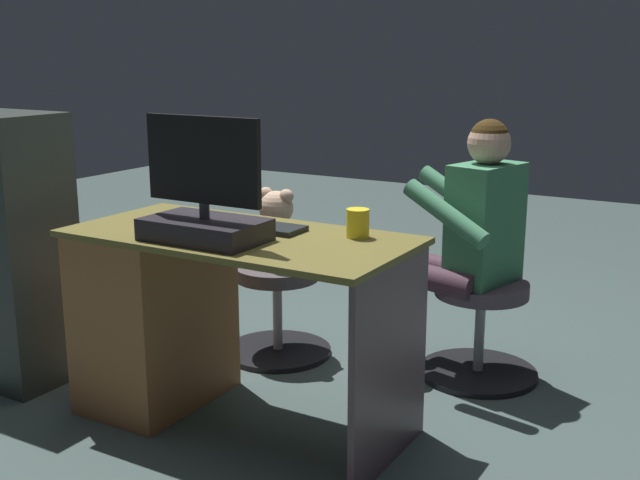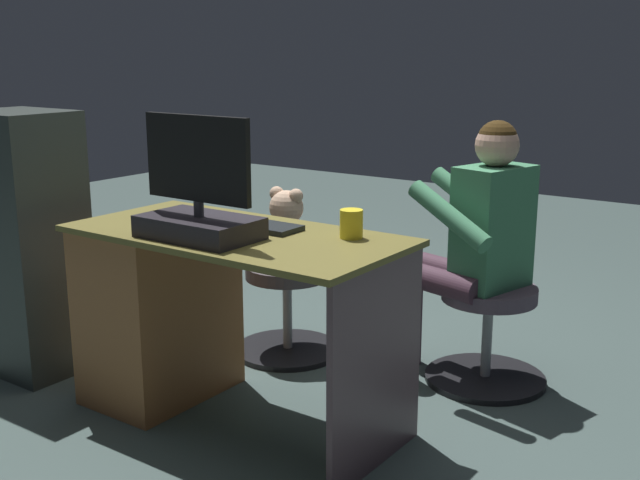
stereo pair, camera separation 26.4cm
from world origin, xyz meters
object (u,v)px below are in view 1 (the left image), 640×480
at_px(keyboard, 251,225).
at_px(teddy_bear, 278,232).
at_px(person, 465,230).
at_px(desk, 173,310).
at_px(computer_mouse, 186,214).
at_px(monitor, 204,208).
at_px(tv_remote, 192,224).
at_px(visitor_chair, 480,324).
at_px(office_chair_teddy, 277,305).
at_px(cup, 358,223).

distance_m(keyboard, teddy_bear, 0.64).
bearing_deg(person, keyboard, 53.65).
xyz_separation_m(desk, computer_mouse, (0.01, -0.12, 0.37)).
distance_m(monitor, teddy_bear, 0.88).
relative_size(keyboard, tv_remote, 2.80).
xyz_separation_m(teddy_bear, visitor_chair, (-0.90, -0.22, -0.35)).
height_order(desk, person, person).
relative_size(desk, person, 1.14).
xyz_separation_m(monitor, computer_mouse, (0.30, -0.26, -0.10)).
relative_size(keyboard, computer_mouse, 4.38).
height_order(tv_remote, person, person).
height_order(monitor, keyboard, monitor).
distance_m(computer_mouse, visitor_chair, 1.34).
bearing_deg(monitor, office_chair_teddy, -73.91).
bearing_deg(computer_mouse, person, -139.98).
bearing_deg(tv_remote, cup, -152.62).
xyz_separation_m(monitor, keyboard, (-0.03, -0.24, -0.11)).
relative_size(cup, teddy_bear, 0.28).
xyz_separation_m(keyboard, office_chair_teddy, (0.25, -0.56, -0.52)).
distance_m(tv_remote, visitor_chair, 1.32).
bearing_deg(desk, teddy_bear, -95.28).
relative_size(cup, tv_remote, 0.68).
bearing_deg(person, monitor, 59.62).
bearing_deg(office_chair_teddy, desk, 84.61).
distance_m(desk, tv_remote, 0.37).
relative_size(teddy_bear, person, 0.32).
xyz_separation_m(keyboard, visitor_chair, (-0.64, -0.78, -0.51)).
height_order(computer_mouse, tv_remote, computer_mouse).
relative_size(office_chair_teddy, visitor_chair, 0.97).
xyz_separation_m(desk, office_chair_teddy, (-0.06, -0.65, -0.16)).
distance_m(office_chair_teddy, person, 0.94).
bearing_deg(tv_remote, teddy_bear, -72.58).
height_order(computer_mouse, person, person).
distance_m(teddy_bear, person, 0.84).
relative_size(monitor, tv_remote, 3.11).
height_order(desk, computer_mouse, computer_mouse).
xyz_separation_m(desk, monitor, (-0.29, 0.14, 0.46)).
bearing_deg(visitor_chair, office_chair_teddy, 14.39).
bearing_deg(teddy_bear, visitor_chair, -166.39).
bearing_deg(person, cup, 77.75).
height_order(desk, office_chair_teddy, desk).
xyz_separation_m(keyboard, cup, (-0.41, -0.07, 0.04)).
xyz_separation_m(monitor, visitor_chair, (-0.67, -1.02, -0.62)).
bearing_deg(tv_remote, desk, 22.18).
xyz_separation_m(computer_mouse, cup, (-0.74, -0.05, 0.03)).
xyz_separation_m(desk, person, (-0.88, -0.86, 0.25)).
height_order(office_chair_teddy, visitor_chair, same).
relative_size(desk, keyboard, 3.02).
xyz_separation_m(cup, person, (-0.15, -0.70, -0.15)).
bearing_deg(cup, keyboard, 9.59).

